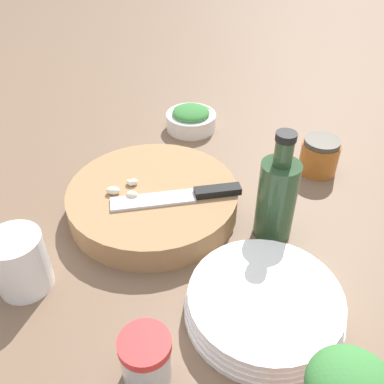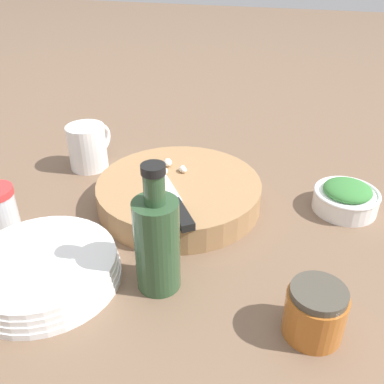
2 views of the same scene
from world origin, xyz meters
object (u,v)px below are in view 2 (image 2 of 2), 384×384
at_px(cutting_board, 179,193).
at_px(herb_bowl, 346,197).
at_px(garlic_cloves, 171,167).
at_px(oil_bottle, 157,241).
at_px(chef_knife, 170,197).
at_px(coffee_mug, 88,146).
at_px(plate_stack, 43,269).
at_px(honey_jar, 315,312).

relative_size(cutting_board, herb_bowl, 2.57).
xyz_separation_m(garlic_cloves, oil_bottle, (-0.06, 0.25, 0.02)).
height_order(chef_knife, coffee_mug, coffee_mug).
bearing_deg(cutting_board, oil_bottle, 99.36).
relative_size(coffee_mug, oil_bottle, 0.59).
distance_m(coffee_mug, plate_stack, 0.35).
height_order(chef_knife, honey_jar, honey_jar).
bearing_deg(garlic_cloves, herb_bowl, -175.39).
bearing_deg(garlic_cloves, coffee_mug, -14.64).
distance_m(herb_bowl, oil_bottle, 0.38).
bearing_deg(chef_knife, plate_stack, -160.81).
height_order(cutting_board, plate_stack, cutting_board).
xyz_separation_m(cutting_board, garlic_cloves, (0.03, -0.04, 0.03)).
bearing_deg(garlic_cloves, honey_jar, 134.85).
distance_m(herb_bowl, honey_jar, 0.31).
relative_size(cutting_board, plate_stack, 1.35).
relative_size(herb_bowl, plate_stack, 0.53).
xyz_separation_m(garlic_cloves, honey_jar, (-0.28, 0.28, -0.02)).
height_order(herb_bowl, honey_jar, honey_jar).
bearing_deg(plate_stack, cutting_board, -117.51).
bearing_deg(cutting_board, garlic_cloves, -55.32).
xyz_separation_m(garlic_cloves, coffee_mug, (0.20, -0.05, -0.01)).
bearing_deg(plate_stack, coffee_mug, -73.53).
relative_size(cutting_board, coffee_mug, 2.60).
height_order(herb_bowl, oil_bottle, oil_bottle).
relative_size(chef_knife, garlic_cloves, 3.22).
distance_m(coffee_mug, oil_bottle, 0.40).
bearing_deg(plate_stack, chef_knife, -125.35).
xyz_separation_m(plate_stack, oil_bottle, (-0.16, -0.04, 0.06)).
bearing_deg(coffee_mug, chef_knife, 146.55).
height_order(herb_bowl, plate_stack, herb_bowl).
height_order(chef_knife, oil_bottle, oil_bottle).
bearing_deg(honey_jar, cutting_board, -43.77).
distance_m(chef_knife, honey_jar, 0.30).
height_order(plate_stack, oil_bottle, oil_bottle).
bearing_deg(cutting_board, honey_jar, 136.23).
bearing_deg(herb_bowl, coffee_mug, -2.91).
distance_m(garlic_cloves, oil_bottle, 0.26).
distance_m(plate_stack, honey_jar, 0.38).
height_order(cutting_board, garlic_cloves, garlic_cloves).
xyz_separation_m(chef_knife, garlic_cloves, (0.03, -0.10, 0.00)).
height_order(garlic_cloves, coffee_mug, coffee_mug).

